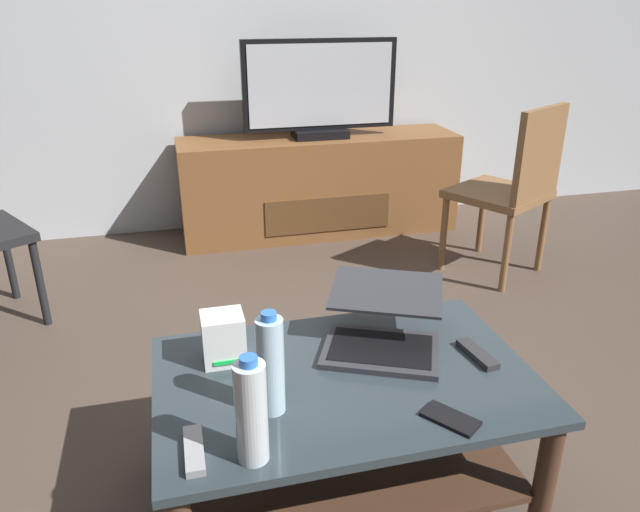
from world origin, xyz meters
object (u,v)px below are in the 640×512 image
(media_cabinet, at_px, (319,185))
(laptop, at_px, (383,326))
(television, at_px, (320,91))
(water_bottle_near, at_px, (271,365))
(dining_chair, at_px, (514,184))
(cell_phone, at_px, (450,419))
(soundbar_remote, at_px, (477,354))
(tv_remote, at_px, (194,450))
(water_bottle_far, at_px, (251,412))
(router_box, at_px, (223,338))
(coffee_table, at_px, (344,413))

(media_cabinet, distance_m, laptop, 2.11)
(television, xyz_separation_m, water_bottle_near, (-0.71, -2.29, -0.33))
(television, distance_m, dining_chair, 1.25)
(water_bottle_near, xyz_separation_m, cell_phone, (0.42, -0.15, -0.13))
(media_cabinet, height_order, water_bottle_near, water_bottle_near)
(cell_phone, bearing_deg, dining_chair, 18.82)
(dining_chair, distance_m, soundbar_remote, 1.59)
(dining_chair, bearing_deg, tv_remote, -138.53)
(television, height_order, water_bottle_far, television)
(dining_chair, xyz_separation_m, water_bottle_near, (-1.52, -1.41, 0.05))
(router_box, xyz_separation_m, cell_phone, (0.52, -0.41, -0.07))
(water_bottle_far, height_order, soundbar_remote, water_bottle_far)
(media_cabinet, relative_size, water_bottle_far, 6.35)
(dining_chair, height_order, tv_remote, dining_chair)
(laptop, distance_m, cell_phone, 0.39)
(television, relative_size, laptop, 1.90)
(water_bottle_near, relative_size, soundbar_remote, 1.77)
(television, distance_m, water_bottle_near, 2.42)
(tv_remote, bearing_deg, media_cabinet, 69.68)
(coffee_table, relative_size, water_bottle_near, 3.72)
(coffee_table, distance_m, laptop, 0.28)
(laptop, bearing_deg, tv_remote, -149.16)
(media_cabinet, height_order, soundbar_remote, media_cabinet)
(water_bottle_near, distance_m, water_bottle_far, 0.18)
(water_bottle_far, bearing_deg, tv_remote, 160.30)
(tv_remote, bearing_deg, water_bottle_near, 30.21)
(television, xyz_separation_m, dining_chair, (0.81, -0.88, -0.38))
(water_bottle_far, xyz_separation_m, cell_phone, (0.50, 0.01, -0.12))
(dining_chair, height_order, water_bottle_near, dining_chair)
(cell_phone, bearing_deg, soundbar_remote, 14.30)
(water_bottle_far, relative_size, soundbar_remote, 1.70)
(water_bottle_far, distance_m, soundbar_remote, 0.76)
(television, height_order, soundbar_remote, television)
(dining_chair, xyz_separation_m, tv_remote, (-1.73, -1.53, -0.08))
(media_cabinet, distance_m, cell_phone, 2.48)
(dining_chair, bearing_deg, media_cabinet, 131.86)
(water_bottle_near, bearing_deg, dining_chair, 42.79)
(coffee_table, xyz_separation_m, cell_phone, (0.20, -0.25, 0.14))
(dining_chair, height_order, router_box, dining_chair)
(television, relative_size, soundbar_remote, 5.78)
(water_bottle_near, xyz_separation_m, water_bottle_far, (-0.07, -0.16, -0.01))
(router_box, distance_m, cell_phone, 0.67)
(laptop, bearing_deg, router_box, 176.65)
(cell_phone, bearing_deg, television, 47.18)
(soundbar_remote, bearing_deg, dining_chair, 48.58)
(coffee_table, bearing_deg, television, 77.45)
(dining_chair, bearing_deg, cell_phone, -125.09)
(router_box, height_order, cell_phone, router_box)
(coffee_table, distance_m, water_bottle_near, 0.36)
(water_bottle_near, xyz_separation_m, tv_remote, (-0.20, -0.12, -0.12))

